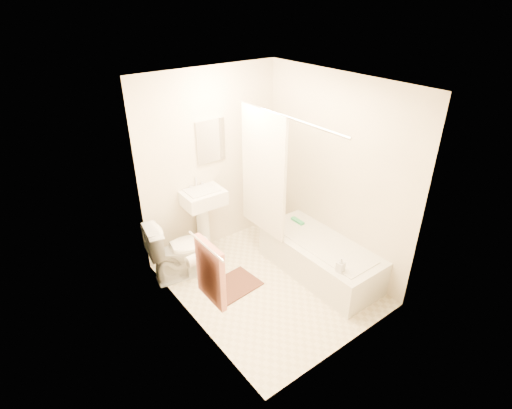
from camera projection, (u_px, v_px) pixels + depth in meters
floor at (268, 284)px, 4.86m from camera, size 2.40×2.40×0.00m
ceiling at (272, 83)px, 3.72m from camera, size 2.40×2.40×0.00m
wall_back at (211, 163)px, 5.13m from camera, size 2.00×0.02×2.40m
wall_left at (188, 227)px, 3.76m from camera, size 0.02×2.40×2.40m
wall_right at (334, 174)px, 4.82m from camera, size 0.02×2.40×2.40m
mirror at (211, 141)px, 4.97m from camera, size 0.40×0.03×0.55m
curtain_rod at (288, 117)px, 4.14m from camera, size 0.03×1.70×0.03m
shower_curtain at (263, 173)px, 4.79m from camera, size 0.04×0.80×1.55m
towel_bar at (206, 246)px, 3.65m from camera, size 0.02×0.60×0.02m
towel at (210, 272)px, 3.82m from camera, size 0.06×0.45×0.66m
toilet_paper at (192, 261)px, 4.12m from camera, size 0.11×0.12×0.12m
toilet at (180, 250)px, 4.84m from camera, size 0.84×0.56×0.76m
sink at (203, 219)px, 5.23m from camera, size 0.53×0.43×1.02m
bathtub at (320, 258)px, 4.97m from camera, size 0.69×1.57×0.44m
bath_mat at (233, 285)px, 4.83m from camera, size 0.64×0.50×0.02m
soap_bottle at (341, 265)px, 4.34m from camera, size 0.09×0.09×0.18m
scrub_brush at (298, 221)px, 5.28m from camera, size 0.06×0.21×0.04m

